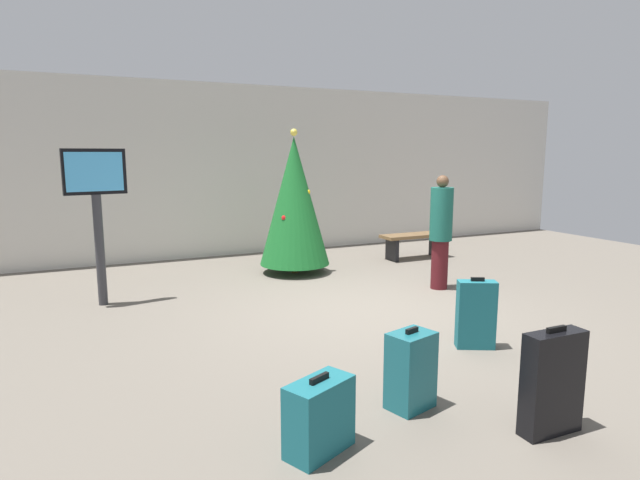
# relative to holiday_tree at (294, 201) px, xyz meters

# --- Properties ---
(ground_plane) EXTENTS (16.00, 16.00, 0.00)m
(ground_plane) POSITION_rel_holiday_tree_xyz_m (0.00, -2.46, -1.23)
(ground_plane) COLOR #665E54
(back_wall) EXTENTS (16.00, 0.20, 3.35)m
(back_wall) POSITION_rel_holiday_tree_xyz_m (0.00, 2.11, 0.45)
(back_wall) COLOR beige
(back_wall) RESTS_ON ground_plane
(holiday_tree) EXTENTS (1.18, 1.18, 2.42)m
(holiday_tree) POSITION_rel_holiday_tree_xyz_m (0.00, 0.00, 0.00)
(holiday_tree) COLOR #4C3319
(holiday_tree) RESTS_ON ground_plane
(flight_info_kiosk) EXTENTS (0.78, 0.20, 2.08)m
(flight_info_kiosk) POSITION_rel_holiday_tree_xyz_m (-3.09, -0.69, 0.20)
(flight_info_kiosk) COLOR #333338
(flight_info_kiosk) RESTS_ON ground_plane
(waiting_bench) EXTENTS (1.37, 0.44, 0.48)m
(waiting_bench) POSITION_rel_holiday_tree_xyz_m (2.58, 0.16, -0.87)
(waiting_bench) COLOR brown
(waiting_bench) RESTS_ON ground_plane
(traveller_0) EXTENTS (0.47, 0.47, 1.70)m
(traveller_0) POSITION_rel_holiday_tree_xyz_m (1.56, -1.93, -0.33)
(traveller_0) COLOR #4C1419
(traveller_0) RESTS_ON ground_plane
(suitcase_0) EXTENTS (0.55, 0.42, 0.55)m
(suitcase_0) POSITION_rel_holiday_tree_xyz_m (-1.96, -5.16, -0.97)
(suitcase_0) COLOR #19606B
(suitcase_0) RESTS_ON ground_plane
(suitcase_1) EXTENTS (0.43, 0.33, 0.76)m
(suitcase_1) POSITION_rel_holiday_tree_xyz_m (0.35, -4.08, -0.87)
(suitcase_1) COLOR #19606B
(suitcase_1) RESTS_ON ground_plane
(suitcase_2) EXTENTS (0.48, 0.17, 0.81)m
(suitcase_2) POSITION_rel_holiday_tree_xyz_m (-0.33, -5.65, -0.84)
(suitcase_2) COLOR black
(suitcase_2) RESTS_ON ground_plane
(suitcase_3) EXTENTS (0.41, 0.35, 0.66)m
(suitcase_3) POSITION_rel_holiday_tree_xyz_m (-1.03, -4.89, -0.91)
(suitcase_3) COLOR #19606B
(suitcase_3) RESTS_ON ground_plane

